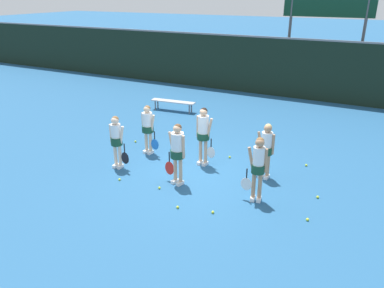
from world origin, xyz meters
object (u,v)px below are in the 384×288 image
at_px(tennis_ball_8, 306,165).
at_px(player_5, 266,146).
at_px(tennis_ball_5, 245,180).
at_px(tennis_ball_0, 213,212).
at_px(tennis_ball_1, 120,179).
at_px(player_2, 258,164).
at_px(tennis_ball_6, 179,159).
at_px(player_1, 177,149).
at_px(scoreboard, 328,7).
at_px(tennis_ball_2, 307,219).
at_px(tennis_ball_10, 318,197).
at_px(tennis_ball_4, 135,142).
at_px(player_4, 203,131).
at_px(tennis_ball_3, 159,188).
at_px(bench_courtside, 173,102).
at_px(player_3, 148,126).
at_px(tennis_ball_9, 230,157).
at_px(player_0, 117,138).
at_px(tennis_ball_7, 178,207).

bearing_deg(tennis_ball_8, player_5, -125.90).
relative_size(tennis_ball_5, tennis_ball_8, 1.03).
xyz_separation_m(tennis_ball_0, tennis_ball_1, (-3.03, 0.33, -0.00)).
height_order(player_2, tennis_ball_6, player_2).
xyz_separation_m(player_1, tennis_ball_8, (2.95, 2.74, -1.01)).
bearing_deg(scoreboard, tennis_ball_2, -81.08).
distance_m(tennis_ball_5, tennis_ball_10, 1.97).
bearing_deg(tennis_ball_8, tennis_ball_4, -172.17).
height_order(player_5, tennis_ball_5, player_5).
relative_size(player_1, player_2, 1.02).
relative_size(player_4, tennis_ball_3, 28.02).
relative_size(scoreboard, tennis_ball_2, 76.22).
height_order(player_5, tennis_ball_3, player_5).
bearing_deg(tennis_ball_3, tennis_ball_5, 37.36).
bearing_deg(bench_courtside, player_3, -75.60).
distance_m(bench_courtside, tennis_ball_1, 6.72).
relative_size(bench_courtside, tennis_ball_10, 29.05).
bearing_deg(tennis_ball_2, player_5, 133.07).
bearing_deg(bench_courtside, tennis_ball_2, -46.20).
bearing_deg(tennis_ball_10, player_5, 162.28).
xyz_separation_m(tennis_ball_4, tennis_ball_8, (5.75, 0.79, 0.00)).
bearing_deg(tennis_ball_8, player_3, -164.51).
xyz_separation_m(player_4, tennis_ball_2, (3.48, -1.65, -1.05)).
relative_size(player_3, tennis_ball_3, 25.08).
bearing_deg(scoreboard, tennis_ball_6, -102.90).
bearing_deg(player_2, bench_courtside, 123.25).
height_order(player_1, player_2, player_1).
xyz_separation_m(player_3, tennis_ball_5, (3.50, -0.45, -0.92)).
distance_m(tennis_ball_0, tennis_ball_3, 1.83).
bearing_deg(player_1, scoreboard, 93.96).
bearing_deg(player_1, tennis_ball_9, 85.77).
height_order(player_0, tennis_ball_1, player_0).
xyz_separation_m(player_1, tennis_ball_0, (1.48, -0.94, -1.01)).
distance_m(player_3, tennis_ball_9, 2.81).
xyz_separation_m(player_1, tennis_ball_6, (-0.73, 1.37, -1.01)).
relative_size(player_5, tennis_ball_8, 23.30).
bearing_deg(tennis_ball_2, player_0, 176.95).
height_order(tennis_ball_9, tennis_ball_10, same).
relative_size(player_1, tennis_ball_4, 25.25).
relative_size(player_3, tennis_ball_0, 23.75).
xyz_separation_m(tennis_ball_7, tennis_ball_9, (0.02, 3.36, 0.00)).
relative_size(tennis_ball_4, tennis_ball_7, 1.00).
distance_m(player_0, player_1, 2.10).
distance_m(player_5, tennis_ball_10, 1.90).
bearing_deg(tennis_ball_5, tennis_ball_10, -0.49).
height_order(tennis_ball_7, tennis_ball_10, tennis_ball_10).
bearing_deg(tennis_ball_1, tennis_ball_4, 116.19).
height_order(player_1, tennis_ball_6, player_1).
relative_size(player_4, player_5, 1.12).
bearing_deg(player_3, player_2, -11.24).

